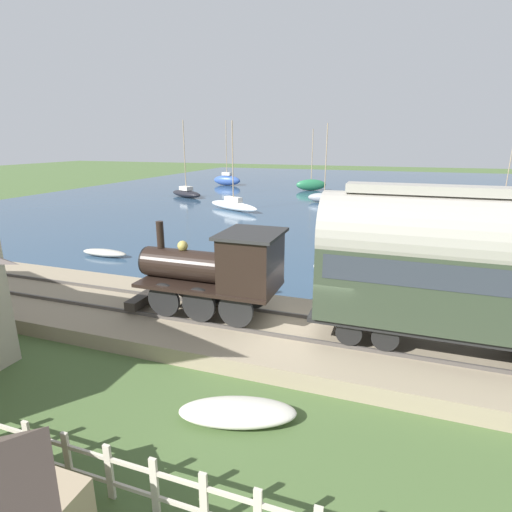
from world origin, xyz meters
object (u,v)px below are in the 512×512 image
(sailboat_black, at_px, (186,193))
(sailboat_blue, at_px, (227,180))
(sailboat_white, at_px, (233,205))
(beached_dinghy, at_px, (238,412))
(rowboat_far_out, at_px, (105,253))
(sailboat_red, at_px, (505,189))
(rowboat_off_pier, at_px, (333,273))
(sailboat_gray, at_px, (324,197))
(passenger_coach, at_px, (463,263))
(sailboat_green, at_px, (311,185))
(steam_locomotive, at_px, (221,267))

(sailboat_black, bearing_deg, sailboat_blue, 28.42)
(sailboat_white, relative_size, beached_dinghy, 2.72)
(rowboat_far_out, bearing_deg, sailboat_red, -36.52)
(rowboat_off_pier, bearing_deg, rowboat_far_out, 137.51)
(sailboat_gray, relative_size, rowboat_off_pier, 2.88)
(passenger_coach, height_order, sailboat_white, sailboat_white)
(rowboat_off_pier, bearing_deg, sailboat_green, 58.40)
(sailboat_gray, xyz_separation_m, beached_dinghy, (-35.53, -4.06, -0.37))
(sailboat_gray, bearing_deg, sailboat_blue, 49.75)
(sailboat_gray, distance_m, beached_dinghy, 35.76)
(sailboat_gray, bearing_deg, sailboat_white, 133.40)
(passenger_coach, distance_m, sailboat_white, 28.85)
(steam_locomotive, bearing_deg, sailboat_gray, 3.38)
(passenger_coach, relative_size, rowboat_far_out, 2.79)
(sailboat_black, distance_m, rowboat_far_out, 25.19)
(sailboat_red, height_order, sailboat_gray, sailboat_gray)
(steam_locomotive, bearing_deg, sailboat_black, 30.66)
(rowboat_far_out, height_order, rowboat_off_pier, rowboat_off_pier)
(sailboat_red, distance_m, rowboat_far_out, 49.81)
(passenger_coach, bearing_deg, beached_dinghy, 130.00)
(sailboat_black, bearing_deg, beached_dinghy, -123.98)
(sailboat_gray, relative_size, sailboat_blue, 0.88)
(sailboat_black, bearing_deg, sailboat_gray, -60.58)
(steam_locomotive, distance_m, passenger_coach, 7.24)
(sailboat_gray, height_order, beached_dinghy, sailboat_gray)
(rowboat_far_out, distance_m, beached_dinghy, 16.26)
(sailboat_black, distance_m, sailboat_gray, 16.14)
(rowboat_far_out, bearing_deg, rowboat_off_pier, -88.97)
(sailboat_red, height_order, rowboat_off_pier, sailboat_red)
(sailboat_red, height_order, sailboat_blue, sailboat_blue)
(rowboat_far_out, bearing_deg, sailboat_blue, 11.33)
(sailboat_green, height_order, beached_dinghy, sailboat_green)
(steam_locomotive, distance_m, sailboat_white, 25.38)
(sailboat_white, xyz_separation_m, sailboat_gray, (7.78, -7.37, 0.07))
(passenger_coach, bearing_deg, sailboat_black, 39.69)
(sailboat_green, xyz_separation_m, sailboat_black, (-11.53, 12.54, -0.26))
(sailboat_green, distance_m, rowboat_off_pier, 35.91)
(passenger_coach, relative_size, sailboat_gray, 0.99)
(rowboat_off_pier, bearing_deg, sailboat_black, 86.71)
(sailboat_white, height_order, beached_dinghy, sailboat_white)
(steam_locomotive, bearing_deg, sailboat_white, 21.37)
(sailboat_green, distance_m, sailboat_gray, 11.08)
(sailboat_white, distance_m, rowboat_off_pier, 20.57)
(sailboat_green, xyz_separation_m, rowboat_far_out, (-35.48, 4.76, -0.56))
(sailboat_white, xyz_separation_m, beached_dinghy, (-27.75, -11.44, -0.30))
(sailboat_green, xyz_separation_m, beached_dinghy, (-46.01, -7.63, -0.56))
(sailboat_blue, bearing_deg, steam_locomotive, -151.73)
(sailboat_blue, distance_m, rowboat_off_pier, 42.89)
(steam_locomotive, distance_m, sailboat_green, 42.21)
(rowboat_off_pier, bearing_deg, steam_locomotive, -156.79)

